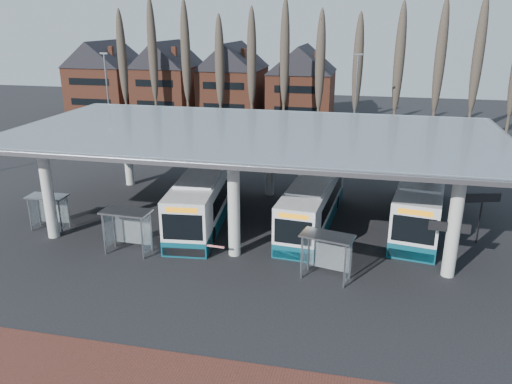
% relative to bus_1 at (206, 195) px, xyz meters
% --- Properties ---
extents(ground, '(140.00, 140.00, 0.00)m').
position_rel_bus_1_xyz_m(ground, '(3.44, -7.75, -1.66)').
color(ground, black).
rests_on(ground, ground).
extents(station_canopy, '(32.00, 16.00, 6.34)m').
position_rel_bus_1_xyz_m(station_canopy, '(3.44, 0.25, 4.02)').
color(station_canopy, silver).
rests_on(station_canopy, ground).
extents(poplar_row, '(45.10, 1.10, 14.50)m').
position_rel_bus_1_xyz_m(poplar_row, '(3.44, 25.25, 7.11)').
color(poplar_row, '#473D33').
rests_on(poplar_row, ground).
extents(townhouse_row, '(36.80, 10.30, 12.25)m').
position_rel_bus_1_xyz_m(townhouse_row, '(-12.31, 36.25, 4.28)').
color(townhouse_row, brown).
rests_on(townhouse_row, ground).
extents(lamp_post_a, '(0.80, 0.16, 10.17)m').
position_rel_bus_1_xyz_m(lamp_post_a, '(-14.56, 14.25, 3.67)').
color(lamp_post_a, slate).
rests_on(lamp_post_a, ground).
extents(lamp_post_b, '(0.80, 0.16, 10.17)m').
position_rel_bus_1_xyz_m(lamp_post_b, '(9.44, 18.25, 3.67)').
color(lamp_post_b, slate).
rests_on(lamp_post_b, ground).
extents(bus_1, '(4.02, 12.90, 3.53)m').
position_rel_bus_1_xyz_m(bus_1, '(0.00, 0.00, 0.00)').
color(bus_1, white).
rests_on(bus_1, ground).
extents(bus_2, '(3.49, 11.88, 3.25)m').
position_rel_bus_1_xyz_m(bus_2, '(7.42, 0.53, -0.13)').
color(bus_2, white).
rests_on(bus_2, ground).
extents(bus_3, '(4.72, 13.02, 3.54)m').
position_rel_bus_1_xyz_m(bus_3, '(14.60, 2.40, 0.01)').
color(bus_3, white).
rests_on(bus_3, ground).
extents(shelter_0, '(2.57, 1.36, 2.35)m').
position_rel_bus_1_xyz_m(shelter_0, '(-9.46, -4.08, 0.05)').
color(shelter_0, gray).
rests_on(shelter_0, ground).
extents(shelter_1, '(2.93, 1.56, 2.67)m').
position_rel_bus_1_xyz_m(shelter_1, '(-2.79, -6.21, 0.28)').
color(shelter_1, gray).
rests_on(shelter_1, ground).
extents(shelter_2, '(2.99, 1.97, 2.55)m').
position_rel_bus_1_xyz_m(shelter_2, '(8.98, -6.90, 0.19)').
color(shelter_2, gray).
rests_on(shelter_2, ground).
extents(info_sign_0, '(2.10, 0.29, 3.13)m').
position_rel_bus_1_xyz_m(info_sign_0, '(15.20, -5.32, 0.96)').
color(info_sign_0, black).
rests_on(info_sign_0, ground).
extents(info_sign_1, '(2.14, 0.79, 3.29)m').
position_rel_bus_1_xyz_m(info_sign_1, '(17.77, -0.51, 1.10)').
color(info_sign_1, black).
rests_on(info_sign_1, ground).
extents(barrier, '(2.01, 0.61, 1.01)m').
position_rel_bus_1_xyz_m(barrier, '(2.09, -6.07, -0.88)').
color(barrier, black).
rests_on(barrier, ground).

